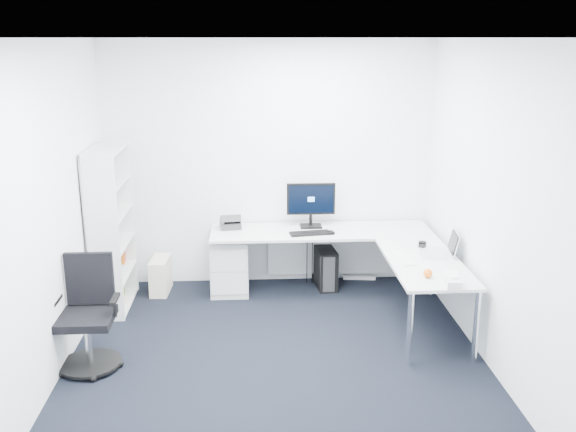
{
  "coord_description": "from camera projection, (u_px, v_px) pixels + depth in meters",
  "views": [
    {
      "loc": [
        -0.19,
        -4.86,
        2.7
      ],
      "look_at": [
        0.15,
        1.05,
        1.05
      ],
      "focal_mm": 40.0,
      "sensor_mm": 36.0,
      "label": 1
    }
  ],
  "objects": [
    {
      "name": "wall_front",
      "position": [
        295.0,
        334.0,
        3.03
      ],
      "size": [
        3.6,
        0.02,
        2.7
      ],
      "primitive_type": "cube",
      "color": "white",
      "rests_on": "ground"
    },
    {
      "name": "l_desk",
      "position": [
        324.0,
        271.0,
        6.7
      ],
      "size": [
        2.38,
        1.33,
        0.69
      ],
      "primitive_type": null,
      "color": "silver",
      "rests_on": "ground"
    },
    {
      "name": "white_keyboard",
      "position": [
        404.0,
        258.0,
        6.03
      ],
      "size": [
        0.15,
        0.42,
        0.01
      ],
      "primitive_type": "cube",
      "rotation": [
        0.0,
        0.0,
        0.08
      ],
      "color": "silver",
      "rests_on": "l_desk"
    },
    {
      "name": "headphones",
      "position": [
        422.0,
        244.0,
        6.39
      ],
      "size": [
        0.16,
        0.2,
        0.05
      ],
      "primitive_type": null,
      "rotation": [
        0.0,
        0.0,
        -0.28
      ],
      "color": "black",
      "rests_on": "l_desk"
    },
    {
      "name": "monitor",
      "position": [
        311.0,
        205.0,
        6.97
      ],
      "size": [
        0.53,
        0.17,
        0.51
      ],
      "primitive_type": null,
      "rotation": [
        0.0,
        0.0,
        0.0
      ],
      "color": "black",
      "rests_on": "l_desk"
    },
    {
      "name": "task_chair",
      "position": [
        86.0,
        316.0,
        5.31
      ],
      "size": [
        0.54,
        0.54,
        0.96
      ],
      "primitive_type": null,
      "rotation": [
        0.0,
        0.0,
        0.0
      ],
      "color": "black",
      "rests_on": "ground"
    },
    {
      "name": "black_keyboard",
      "position": [
        310.0,
        233.0,
        6.78
      ],
      "size": [
        0.44,
        0.21,
        0.02
      ],
      "primitive_type": "cube",
      "rotation": [
        0.0,
        0.0,
        0.15
      ],
      "color": "black",
      "rests_on": "l_desk"
    },
    {
      "name": "drawer_pedestal",
      "position": [
        230.0,
        264.0,
        7.0
      ],
      "size": [
        0.41,
        0.5,
        0.62
      ],
      "primitive_type": "cube",
      "color": "silver",
      "rests_on": "ground"
    },
    {
      "name": "mouse",
      "position": [
        331.0,
        233.0,
        6.79
      ],
      "size": [
        0.08,
        0.1,
        0.03
      ],
      "primitive_type": "cube",
      "rotation": [
        0.0,
        0.0,
        0.27
      ],
      "color": "black",
      "rests_on": "l_desk"
    },
    {
      "name": "tissue_box",
      "position": [
        453.0,
        282.0,
        5.35
      ],
      "size": [
        0.15,
        0.24,
        0.08
      ],
      "primitive_type": "cube",
      "rotation": [
        0.0,
        0.0,
        -0.15
      ],
      "color": "silver",
      "rests_on": "l_desk"
    },
    {
      "name": "wall_back",
      "position": [
        269.0,
        165.0,
        7.07
      ],
      "size": [
        3.6,
        0.02,
        2.7
      ],
      "primitive_type": "cube",
      "color": "white",
      "rests_on": "ground"
    },
    {
      "name": "wall_left",
      "position": [
        44.0,
        219.0,
        4.95
      ],
      "size": [
        0.02,
        4.2,
        2.7
      ],
      "primitive_type": "cube",
      "color": "white",
      "rests_on": "ground"
    },
    {
      "name": "bookshelf",
      "position": [
        111.0,
        229.0,
        6.49
      ],
      "size": [
        0.32,
        0.83,
        1.66
      ],
      "primitive_type": null,
      "color": "silver",
      "rests_on": "ground"
    },
    {
      "name": "ceiling",
      "position": [
        276.0,
        38.0,
        4.69
      ],
      "size": [
        4.2,
        4.2,
        0.0
      ],
      "primitive_type": "plane",
      "color": "white"
    },
    {
      "name": "beige_pc_tower",
      "position": [
        161.0,
        275.0,
        7.01
      ],
      "size": [
        0.21,
        0.42,
        0.39
      ],
      "primitive_type": "cube",
      "rotation": [
        0.0,
        0.0,
        -0.06
      ],
      "color": "beige",
      "rests_on": "ground"
    },
    {
      "name": "wall_right",
      "position": [
        500.0,
        212.0,
        5.15
      ],
      "size": [
        0.02,
        4.2,
        2.7
      ],
      "primitive_type": "cube",
      "color": "white",
      "rests_on": "ground"
    },
    {
      "name": "power_strip",
      "position": [
        359.0,
        277.0,
        7.43
      ],
      "size": [
        0.38,
        0.1,
        0.04
      ],
      "primitive_type": "cube",
      "rotation": [
        0.0,
        0.0,
        -0.11
      ],
      "color": "silver",
      "rests_on": "ground"
    },
    {
      "name": "black_pc_tower",
      "position": [
        325.0,
        267.0,
        7.17
      ],
      "size": [
        0.24,
        0.47,
        0.44
      ],
      "primitive_type": "cube",
      "rotation": [
        0.0,
        0.0,
        0.1
      ],
      "color": "black",
      "rests_on": "ground"
    },
    {
      "name": "laptop",
      "position": [
        432.0,
        242.0,
        6.12
      ],
      "size": [
        0.37,
        0.36,
        0.24
      ],
      "primitive_type": null,
      "rotation": [
        0.0,
        0.0,
        -0.13
      ],
      "color": "silver",
      "rests_on": "l_desk"
    },
    {
      "name": "ground",
      "position": [
        277.0,
        369.0,
        5.41
      ],
      "size": [
        4.2,
        4.2,
        0.0
      ],
      "primitive_type": "plane",
      "color": "black"
    },
    {
      "name": "orange_fruit",
      "position": [
        428.0,
        273.0,
        5.54
      ],
      "size": [
        0.08,
        0.08,
        0.08
      ],
      "primitive_type": "sphere",
      "color": "orange",
      "rests_on": "l_desk"
    },
    {
      "name": "desk_phone",
      "position": [
        230.0,
        221.0,
        6.99
      ],
      "size": [
        0.24,
        0.24,
        0.15
      ],
      "primitive_type": null,
      "rotation": [
        0.0,
        0.0,
        0.12
      ],
      "color": "#2D2D30",
      "rests_on": "l_desk"
    }
  ]
}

